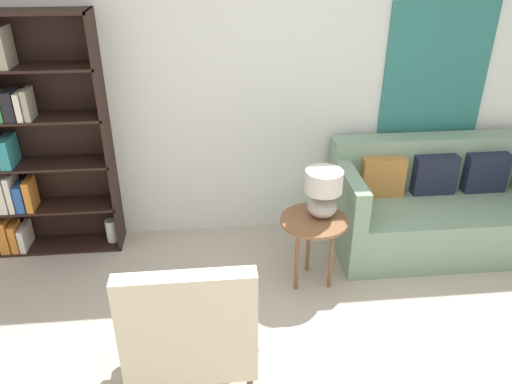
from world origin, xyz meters
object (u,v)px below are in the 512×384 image
at_px(armchair, 190,331).
at_px(side_table, 314,227).
at_px(bookshelf, 23,140).
at_px(table_lamp, 323,191).
at_px(couch, 434,207).

relative_size(armchair, side_table, 1.78).
distance_m(bookshelf, side_table, 2.33).
relative_size(bookshelf, armchair, 1.92).
xyz_separation_m(bookshelf, table_lamp, (2.23, -0.66, -0.21)).
bearing_deg(side_table, table_lamp, 34.12).
bearing_deg(table_lamp, side_table, -145.88).
bearing_deg(table_lamp, armchair, -131.14).
xyz_separation_m(couch, table_lamp, (-1.08, -0.41, 0.43)).
bearing_deg(side_table, couch, 21.81).
height_order(bookshelf, armchair, bookshelf).
relative_size(bookshelf, couch, 1.14).
height_order(bookshelf, table_lamp, bookshelf).
bearing_deg(couch, side_table, -158.19).
bearing_deg(table_lamp, couch, 21.01).
relative_size(armchair, table_lamp, 2.76).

